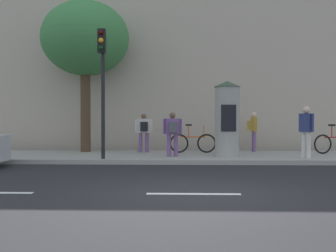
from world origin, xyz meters
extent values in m
plane|color=#232326|center=(0.00, 0.00, 0.00)|extent=(80.00, 80.00, 0.00)
cube|color=#9E9B93|center=(0.00, 7.00, 0.07)|extent=(36.00, 4.00, 0.15)
cube|color=silver|center=(0.00, 0.00, 0.00)|extent=(1.80, 0.16, 0.01)
cube|color=#B7A893|center=(0.00, 12.00, 5.53)|extent=(36.00, 5.00, 11.06)
cylinder|color=black|center=(-2.76, 5.35, 1.84)|extent=(0.12, 0.12, 3.39)
cube|color=black|center=(-2.76, 5.17, 3.91)|extent=(0.24, 0.24, 0.75)
sphere|color=#390605|center=(-2.76, 5.04, 4.15)|extent=(0.16, 0.16, 0.16)
sphere|color=#F2A519|center=(-2.76, 5.04, 3.91)|extent=(0.16, 0.16, 0.16)
sphere|color=#07330F|center=(-2.76, 5.04, 3.67)|extent=(0.16, 0.16, 0.16)
cylinder|color=#9E9B93|center=(1.35, 6.45, 1.35)|extent=(0.84, 0.84, 2.40)
cone|color=#334C33|center=(1.35, 6.45, 2.65)|extent=(0.93, 0.93, 0.20)
cube|color=black|center=(1.35, 6.01, 1.47)|extent=(0.51, 0.02, 0.90)
cylinder|color=#4C3826|center=(-4.01, 8.19, 1.65)|extent=(0.39, 0.39, 3.00)
ellipsoid|color=#3D7F42|center=(-4.01, 8.19, 4.60)|extent=(3.42, 3.42, 2.91)
cylinder|color=#724C84|center=(-1.82, 7.97, 0.53)|extent=(0.14, 0.14, 0.76)
cylinder|color=#724C84|center=(-1.57, 8.01, 0.53)|extent=(0.14, 0.14, 0.76)
cube|color=silver|center=(-1.69, 7.99, 1.18)|extent=(0.53, 0.31, 0.54)
cylinder|color=silver|center=(-1.98, 7.95, 1.18)|extent=(0.09, 0.09, 0.51)
cylinder|color=silver|center=(-1.40, 8.04, 1.18)|extent=(0.09, 0.09, 0.51)
sphere|color=brown|center=(-1.69, 7.99, 1.55)|extent=(0.21, 0.21, 0.21)
cube|color=black|center=(-1.67, 7.81, 1.15)|extent=(0.30, 0.20, 0.36)
cylinder|color=#724C84|center=(2.64, 8.63, 0.55)|extent=(0.14, 0.14, 0.79)
cylinder|color=#724C84|center=(2.62, 8.44, 0.55)|extent=(0.14, 0.14, 0.79)
cube|color=#B78C33|center=(2.63, 8.53, 1.22)|extent=(0.28, 0.42, 0.56)
cylinder|color=#B78C33|center=(2.66, 8.78, 1.22)|extent=(0.09, 0.09, 0.53)
cylinder|color=#B78C33|center=(2.61, 8.29, 1.22)|extent=(0.09, 0.09, 0.53)
sphere|color=beige|center=(2.63, 8.53, 1.61)|extent=(0.21, 0.21, 0.21)
cube|color=#B78C33|center=(2.45, 8.55, 1.19)|extent=(0.19, 0.30, 0.36)
cylinder|color=#724C84|center=(-0.66, 6.22, 0.53)|extent=(0.14, 0.14, 0.76)
cylinder|color=#724C84|center=(-0.43, 6.24, 0.53)|extent=(0.14, 0.14, 0.76)
cube|color=#724C84|center=(-0.54, 6.23, 1.18)|extent=(0.50, 0.29, 0.54)
cylinder|color=#724C84|center=(-0.83, 6.20, 1.18)|extent=(0.09, 0.09, 0.51)
cylinder|color=#724C84|center=(-0.26, 6.26, 1.18)|extent=(0.09, 0.09, 0.51)
sphere|color=brown|center=(-0.54, 6.23, 1.56)|extent=(0.21, 0.21, 0.21)
cube|color=#4C4C51|center=(-0.52, 6.05, 1.16)|extent=(0.30, 0.19, 0.36)
cylinder|color=silver|center=(3.84, 6.00, 0.58)|extent=(0.14, 0.14, 0.86)
cylinder|color=silver|center=(3.95, 5.83, 0.58)|extent=(0.14, 0.14, 0.86)
cube|color=navy|center=(3.90, 5.92, 1.31)|extent=(0.43, 0.48, 0.61)
cylinder|color=navy|center=(3.75, 6.13, 1.31)|extent=(0.09, 0.09, 0.58)
cylinder|color=navy|center=(4.04, 5.71, 1.31)|extent=(0.09, 0.09, 0.58)
sphere|color=beige|center=(3.90, 5.92, 1.73)|extent=(0.23, 0.23, 0.23)
torus|color=black|center=(4.97, 7.46, 0.51)|extent=(0.71, 0.23, 0.72)
cylinder|color=maroon|center=(5.48, 7.59, 0.76)|extent=(0.93, 0.27, 0.04)
cylinder|color=maroon|center=(5.33, 7.55, 0.96)|extent=(0.04, 0.04, 0.45)
cube|color=black|center=(5.33, 7.55, 1.21)|extent=(0.26, 0.15, 0.06)
torus|color=black|center=(-0.33, 7.78, 0.51)|extent=(0.72, 0.08, 0.72)
torus|color=black|center=(0.72, 7.81, 0.51)|extent=(0.72, 0.08, 0.72)
cylinder|color=#D85919|center=(0.20, 7.79, 0.76)|extent=(0.95, 0.07, 0.04)
cylinder|color=#D85919|center=(0.04, 7.79, 0.96)|extent=(0.04, 0.04, 0.45)
cylinder|color=#D85919|center=(0.62, 7.81, 0.96)|extent=(0.04, 0.04, 0.50)
cube|color=black|center=(0.04, 7.79, 1.21)|extent=(0.24, 0.11, 0.06)
camera|label=1|loc=(-0.23, -7.80, 1.42)|focal=43.89mm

